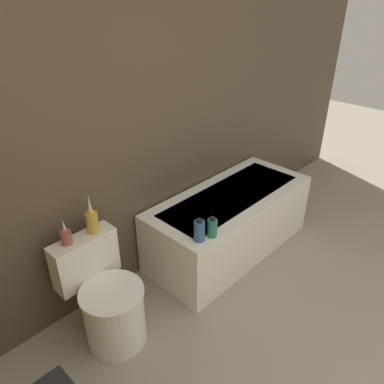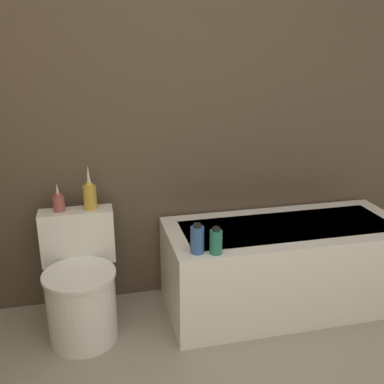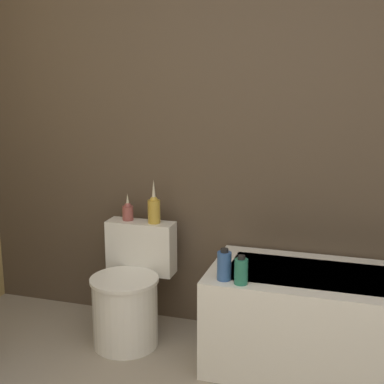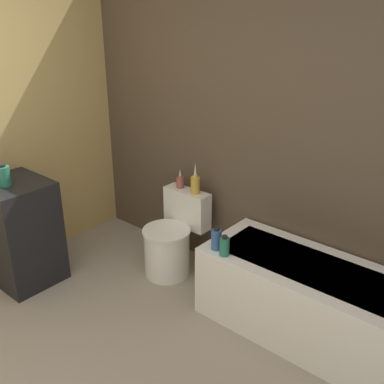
% 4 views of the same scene
% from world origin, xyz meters
% --- Properties ---
extents(wall_back_tiled, '(6.40, 0.06, 2.60)m').
position_xyz_m(wall_back_tiled, '(0.00, 2.09, 1.30)').
color(wall_back_tiled, brown).
rests_on(wall_back_tiled, ground_plane).
extents(bathtub, '(1.53, 0.66, 0.56)m').
position_xyz_m(bathtub, '(0.78, 1.71, 0.28)').
color(bathtub, white).
rests_on(bathtub, ground).
extents(toilet, '(0.44, 0.55, 0.71)m').
position_xyz_m(toilet, '(-0.51, 1.70, 0.29)').
color(toilet, white).
rests_on(toilet, ground).
extents(vase_gold, '(0.07, 0.07, 0.17)m').
position_xyz_m(vase_gold, '(-0.61, 1.92, 0.77)').
color(vase_gold, '#994C47').
rests_on(vase_gold, toilet).
extents(vase_silver, '(0.08, 0.08, 0.28)m').
position_xyz_m(vase_silver, '(-0.42, 1.90, 0.80)').
color(vase_silver, gold).
rests_on(vase_silver, toilet).
extents(shampoo_bottle_tall, '(0.08, 0.08, 0.17)m').
position_xyz_m(shampoo_bottle_tall, '(0.13, 1.48, 0.64)').
color(shampoo_bottle_tall, '#335999').
rests_on(shampoo_bottle_tall, bathtub).
extents(shampoo_bottle_short, '(0.07, 0.07, 0.15)m').
position_xyz_m(shampoo_bottle_short, '(0.23, 1.45, 0.63)').
color(shampoo_bottle_short, '#267259').
rests_on(shampoo_bottle_short, bathtub).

